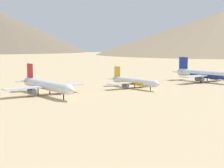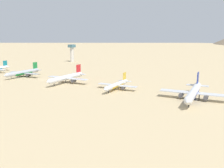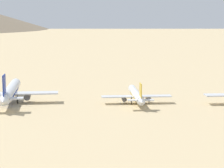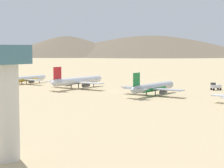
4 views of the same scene
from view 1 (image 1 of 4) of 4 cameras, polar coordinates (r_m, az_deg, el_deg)
parked_jet_3 at (r=143.78m, az=-10.52°, el=-0.21°), size 42.09×34.28×12.13m
parked_jet_4 at (r=164.81m, az=3.51°, el=0.40°), size 33.54×27.34×9.67m
parked_jet_5 at (r=197.36m, az=15.12°, el=1.51°), size 45.76×37.38×13.21m
desert_hill_1 at (r=793.53m, az=17.53°, el=7.83°), size 542.90×542.90×90.99m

